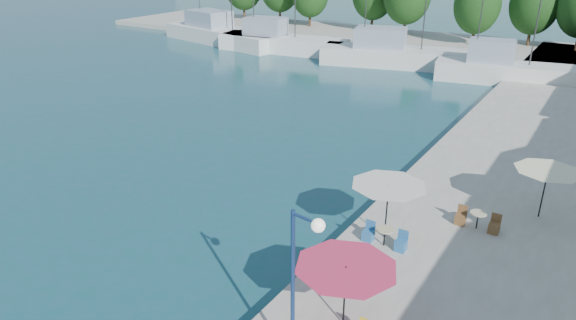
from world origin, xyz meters
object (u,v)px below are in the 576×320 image
Objects in this scene: umbrella_pink at (346,274)px; umbrella_cream at (547,176)px; trawler_01 at (221,34)px; street_lamp at (302,265)px; trawler_04 at (508,71)px; trawler_02 at (280,42)px; trawler_03 at (399,56)px; umbrella_white at (388,191)px.

umbrella_cream is at bearing 69.34° from umbrella_pink.
umbrella_pink is at bearing -110.66° from umbrella_cream.
trawler_01 reaches higher than umbrella_pink.
trawler_04 is at bearing 100.34° from street_lamp.
trawler_02 is 0.90× the size of trawler_03.
umbrella_white is at bearing -133.45° from umbrella_cream.
trawler_02 is (9.57, -0.80, 0.00)m from trawler_01.
trawler_03 is at bearing 122.23° from umbrella_cream.
trawler_02 is 47.46m from umbrella_pink.
trawler_03 is 6.17× the size of umbrella_cream.
trawler_01 is 6.26× the size of umbrella_white.
trawler_04 is 4.44× the size of umbrella_white.
trawler_03 is at bearing 109.09° from umbrella_pink.
trawler_01 is 50.31m from umbrella_cream.
umbrella_pink is (13.41, -38.74, 1.44)m from trawler_03.
umbrella_white is (27.00, -32.75, 1.69)m from trawler_02.
trawler_03 is 41.02m from umbrella_pink.
trawler_04 is at bearing -22.35° from trawler_03.
trawler_02 is at bearing 6.88° from trawler_01.
trawler_02 is at bearing 129.51° from umbrella_white.
trawler_02 is 42.21m from umbrella_cream.
street_lamp is at bearing -87.35° from trawler_03.
trawler_03 is 1.28× the size of trawler_04.
trawler_02 is 5.10× the size of umbrella_white.
street_lamp is at bearing -36.32° from trawler_01.
trawler_03 reaches higher than street_lamp.
trawler_02 reaches higher than umbrella_cream.
street_lamp is (2.33, -39.65, 3.01)m from trawler_04.
umbrella_white reaches higher than umbrella_pink.
trawler_02 and trawler_03 have the same top height.
umbrella_white is 1.09× the size of umbrella_cream.
umbrella_white is at bearing -84.62° from trawler_03.
trawler_04 is 31.88m from umbrella_white.
street_lamp is (27.76, -40.60, 3.02)m from trawler_02.
trawler_01 is at bearing 139.02° from street_lamp.
trawler_03 reaches higher than umbrella_pink.
trawler_04 is at bearing 93.86° from umbrella_pink.
umbrella_white is at bearing -58.42° from trawler_02.
umbrella_white is (-0.95, 5.58, 0.25)m from umbrella_pink.
umbrella_cream is (41.65, -28.19, 1.54)m from trawler_01.
trawler_02 reaches higher than umbrella_pink.
street_lamp reaches higher than umbrella_cream.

